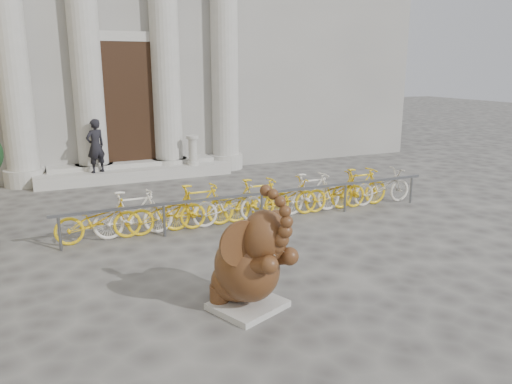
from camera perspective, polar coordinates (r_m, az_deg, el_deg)
name	(u,v)px	position (r m, az deg, el deg)	size (l,w,h in m)	color
ground	(258,303)	(7.69, 0.22, -12.62)	(80.00, 80.00, 0.00)	#474442
entrance_steps	(136,173)	(16.25, -13.56, 2.13)	(6.00, 1.20, 0.36)	#A8A59E
elephant_statue	(249,265)	(7.25, -0.78, -8.29)	(1.30, 1.52, 1.92)	#A8A59E
bike_rack	(257,199)	(11.45, 0.14, -0.82)	(8.96, 0.53, 1.00)	slate
pedestrian	(96,146)	(15.62, -17.87, 5.03)	(0.59, 0.38, 1.61)	black
balustrade_post	(193,151)	(16.26, -7.24, 4.63)	(0.39, 0.39, 0.94)	#A8A59E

